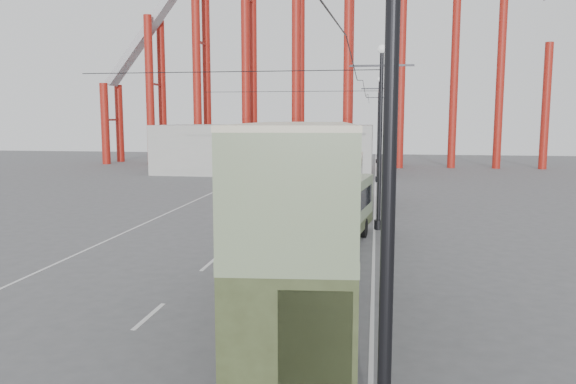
% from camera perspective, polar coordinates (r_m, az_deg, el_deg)
% --- Properties ---
extents(ground, '(160.00, 160.00, 0.00)m').
position_cam_1_polar(ground, '(13.40, -16.72, -18.01)').
color(ground, '#545457').
rests_on(ground, ground).
extents(road_markings, '(12.52, 120.00, 0.01)m').
position_cam_1_polar(road_markings, '(31.70, -2.63, -2.85)').
color(road_markings, silver).
rests_on(road_markings, ground).
extents(lamp_post_mid, '(3.20, 0.44, 9.32)m').
position_cam_1_polar(lamp_post_mid, '(28.87, 9.34, 5.37)').
color(lamp_post_mid, black).
rests_on(lamp_post_mid, ground).
extents(lamp_post_far, '(3.20, 0.44, 9.32)m').
position_cam_1_polar(lamp_post_far, '(50.86, 9.20, 6.26)').
color(lamp_post_far, black).
rests_on(lamp_post_far, ground).
extents(lamp_post_distant, '(3.20, 0.44, 9.32)m').
position_cam_1_polar(lamp_post_distant, '(72.85, 9.14, 6.61)').
color(lamp_post_distant, black).
rests_on(lamp_post_distant, ground).
extents(fairground_shed, '(22.00, 10.00, 5.00)m').
position_cam_1_polar(fairground_shed, '(59.05, -2.23, 4.39)').
color(fairground_shed, '#A1A09B').
rests_on(fairground_shed, ground).
extents(double_decker_bus, '(3.57, 10.58, 5.58)m').
position_cam_1_polar(double_decker_bus, '(15.12, 1.12, -2.31)').
color(double_decker_bus, '#353D21').
rests_on(double_decker_bus, ground).
extents(single_decker_green, '(3.74, 10.45, 2.89)m').
position_cam_1_polar(single_decker_green, '(24.30, 4.14, -2.16)').
color(single_decker_green, gray).
rests_on(single_decker_green, ground).
extents(single_decker_cream, '(2.74, 10.46, 3.25)m').
position_cam_1_polar(single_decker_cream, '(36.98, 5.44, 1.46)').
color(single_decker_cream, beige).
rests_on(single_decker_cream, ground).
extents(pedestrian, '(0.82, 0.81, 1.92)m').
position_cam_1_polar(pedestrian, '(24.13, -1.59, -3.83)').
color(pedestrian, black).
rests_on(pedestrian, ground).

